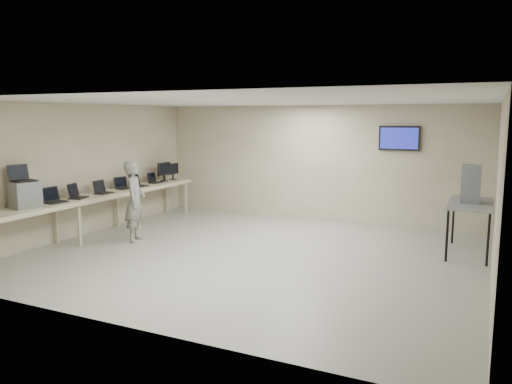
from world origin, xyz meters
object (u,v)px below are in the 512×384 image
at_px(soldier, 135,201).
at_px(side_table, 471,206).
at_px(workbench, 100,197).
at_px(equipment_box, 25,195).

bearing_deg(soldier, side_table, -97.60).
distance_m(soldier, side_table, 6.48).
bearing_deg(workbench, side_table, 14.19).
bearing_deg(side_table, workbench, -165.81).
height_order(workbench, soldier, soldier).
relative_size(equipment_box, soldier, 0.29).
xyz_separation_m(workbench, soldier, (0.98, -0.05, -0.00)).
distance_m(equipment_box, side_table, 8.11).
height_order(workbench, equipment_box, equipment_box).
bearing_deg(soldier, equipment_box, 124.70).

